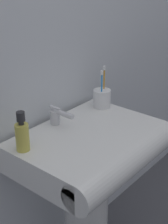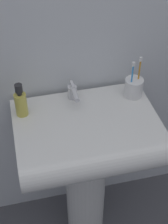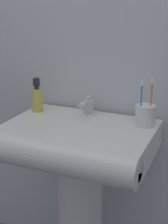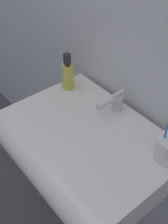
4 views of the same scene
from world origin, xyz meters
TOP-DOWN VIEW (x-y plane):
  - wall_back at (0.00, 0.25)m, footprint 5.00×0.05m
  - sink_pedestal at (0.00, 0.00)m, footprint 0.20×0.20m
  - sink_basin at (0.00, -0.05)m, footprint 0.62×0.47m
  - faucet at (-0.03, 0.14)m, footprint 0.04×0.13m
  - toothbrush_cup at (0.25, 0.11)m, footprint 0.08×0.08m
  - soap_bottle at (-0.26, 0.10)m, footprint 0.05×0.05m

SIDE VIEW (x-z plane):
  - sink_pedestal at x=0.00m, z-range 0.00..0.71m
  - sink_basin at x=0.00m, z-range 0.71..0.83m
  - faucet at x=-0.03m, z-range 0.83..0.91m
  - toothbrush_cup at x=0.25m, z-range 0.78..0.98m
  - soap_bottle at x=-0.26m, z-range 0.82..0.97m
  - wall_back at x=0.00m, z-range 0.00..2.40m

